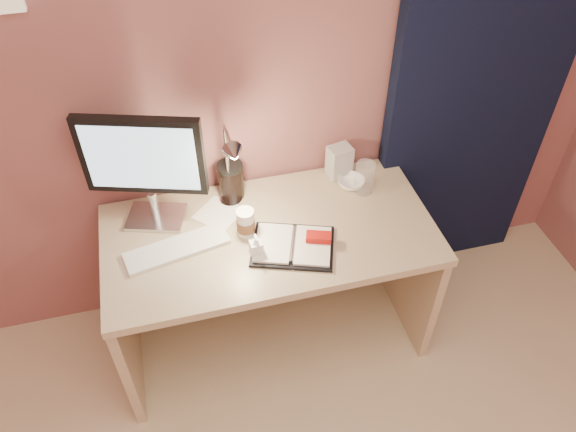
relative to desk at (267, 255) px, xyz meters
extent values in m
plane|color=#985B58|center=(0.00, 0.30, 0.75)|extent=(3.50, 0.00, 3.50)
cube|color=black|center=(1.05, 0.24, 0.60)|extent=(0.85, 0.08, 2.20)
cube|color=tan|center=(0.00, -0.07, 0.21)|extent=(1.40, 0.70, 0.04)
cube|color=tan|center=(-0.68, -0.07, -0.16)|extent=(0.04, 0.66, 0.69)
cube|color=tan|center=(0.68, -0.07, -0.16)|extent=(0.04, 0.66, 0.69)
cube|color=tan|center=(0.00, 0.26, -0.10)|extent=(1.32, 0.03, 0.55)
cube|color=silver|center=(-0.45, 0.13, 0.23)|extent=(0.28, 0.24, 0.02)
cylinder|color=silver|center=(-0.45, 0.13, 0.31)|extent=(0.04, 0.04, 0.13)
cube|color=black|center=(-0.45, 0.13, 0.57)|extent=(0.48, 0.19, 0.35)
cube|color=#BBE3FF|center=(-0.44, 0.09, 0.57)|extent=(0.42, 0.14, 0.29)
cube|color=white|center=(-0.39, -0.08, 0.23)|extent=(0.44, 0.21, 0.02)
cube|color=black|center=(0.07, -0.19, 0.23)|extent=(0.40, 0.34, 0.01)
cube|color=white|center=(0.00, -0.16, 0.24)|extent=(0.21, 0.25, 0.01)
cube|color=white|center=(0.15, -0.21, 0.24)|extent=(0.21, 0.25, 0.01)
cube|color=red|center=(0.18, -0.19, 0.26)|extent=(0.11, 0.08, 0.03)
cube|color=white|center=(0.12, -0.22, 0.23)|extent=(0.19, 0.19, 0.00)
cube|color=white|center=(-0.03, -0.16, 0.23)|extent=(0.16, 0.16, 0.00)
cube|color=white|center=(-0.19, 0.09, 0.23)|extent=(0.24, 0.24, 0.00)
cylinder|color=white|center=(-0.10, -0.06, 0.28)|extent=(0.07, 0.07, 0.11)
cylinder|color=brown|center=(-0.10, -0.06, 0.27)|extent=(0.08, 0.08, 0.05)
cylinder|color=white|center=(-0.10, -0.06, 0.35)|extent=(0.08, 0.08, 0.01)
cylinder|color=white|center=(0.47, 0.07, 0.30)|extent=(0.09, 0.09, 0.15)
imported|color=white|center=(0.43, 0.12, 0.25)|extent=(0.15, 0.15, 0.04)
imported|color=white|center=(-0.08, -0.19, 0.28)|extent=(0.05, 0.05, 0.11)
cylinder|color=black|center=(-0.11, 0.19, 0.30)|extent=(0.11, 0.11, 0.16)
cube|color=silver|center=(0.40, 0.21, 0.30)|extent=(0.12, 0.10, 0.16)
cylinder|color=silver|center=(-0.12, 0.15, 0.23)|extent=(0.10, 0.10, 0.02)
cylinder|color=silver|center=(-0.12, 0.15, 0.43)|extent=(0.02, 0.02, 0.38)
cone|color=silver|center=(-0.13, -0.03, 0.62)|extent=(0.08, 0.07, 0.08)
camera|label=1|loc=(-0.34, -1.70, 1.91)|focal=35.00mm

